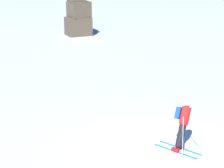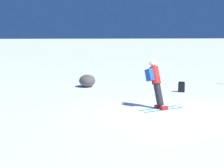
% 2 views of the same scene
% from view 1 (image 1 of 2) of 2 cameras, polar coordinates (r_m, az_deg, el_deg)
% --- Properties ---
extents(ground_plane, '(300.00, 300.00, 0.00)m').
position_cam_1_polar(ground_plane, '(13.92, 7.55, -10.48)').
color(ground_plane, white).
extents(skier, '(1.41, 1.82, 1.88)m').
position_cam_1_polar(skier, '(14.12, 10.80, -5.57)').
color(skier, '#1E7AC6').
rests_on(skier, ground).
extents(rock_pillar, '(2.27, 2.00, 5.03)m').
position_cam_1_polar(rock_pillar, '(36.94, -5.19, 10.63)').
color(rock_pillar, brown).
rests_on(rock_pillar, ground).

